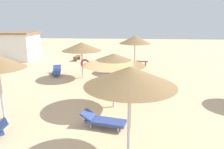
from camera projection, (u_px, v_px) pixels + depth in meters
The scene contains 11 objects.
ground_plane at pixel (107, 114), 10.24m from camera, with size 80.00×80.00×0.00m, color #DBBA8C.
parasol_2 at pixel (135, 40), 17.73m from camera, with size 2.68×2.68×3.13m.
parasol_3 at pixel (114, 59), 10.45m from camera, with size 3.13×3.13×2.83m.
parasol_5 at pixel (130, 76), 6.51m from camera, with size 2.91×2.91×3.07m.
parasol_6 at pixel (82, 47), 15.93m from camera, with size 2.99×2.99×2.78m.
lounger_2 at pixel (118, 69), 18.07m from camera, with size 1.98×0.89×0.61m.
lounger_3 at pixel (103, 120), 8.95m from camera, with size 2.00×1.02×0.64m.
lounger_6 at pixel (57, 71), 17.36m from camera, with size 1.10×2.00×0.67m.
bench_0 at pixel (77, 57), 23.39m from camera, with size 0.54×1.53×0.49m.
bench_1 at pixel (140, 62), 20.67m from camera, with size 1.52×0.50×0.49m.
beach_cabana at pixel (19, 46), 23.76m from camera, with size 3.86×3.90×3.08m.
Camera 1 is at (1.10, -9.35, 4.47)m, focal length 33.89 mm.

